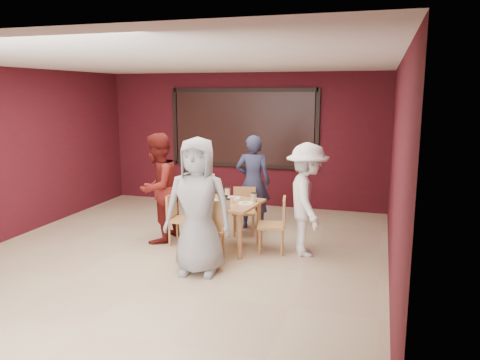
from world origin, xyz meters
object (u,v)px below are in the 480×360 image
(chair_front, at_px, (207,227))
(chair_back, at_px, (244,208))
(chair_right, at_px, (276,222))
(diner_back, at_px, (253,182))
(diner_front, at_px, (198,206))
(dining_table, at_px, (227,208))
(chair_left, at_px, (178,216))
(diner_left, at_px, (158,188))
(diner_right, at_px, (307,200))

(chair_front, height_order, chair_back, chair_front)
(chair_right, bearing_deg, diner_back, 120.77)
(diner_front, bearing_deg, chair_back, 80.93)
(dining_table, relative_size, chair_right, 1.22)
(chair_front, bearing_deg, chair_left, 137.07)
(chair_back, relative_size, diner_back, 0.47)
(diner_back, relative_size, diner_left, 0.95)
(chair_back, height_order, diner_back, diner_back)
(diner_back, bearing_deg, chair_front, 75.93)
(chair_front, bearing_deg, chair_right, 43.09)
(diner_right, bearing_deg, chair_left, 74.01)
(chair_right, height_order, diner_right, diner_right)
(chair_back, relative_size, diner_right, 0.47)
(chair_left, xyz_separation_m, diner_left, (-0.36, 0.04, 0.43))
(chair_right, xyz_separation_m, diner_front, (-0.82, -1.10, 0.44))
(chair_front, distance_m, chair_right, 1.13)
(diner_left, xyz_separation_m, diner_right, (2.40, 0.05, -0.04))
(chair_right, bearing_deg, diner_front, -126.76)
(chair_back, relative_size, diner_left, 0.45)
(chair_front, xyz_separation_m, chair_left, (-0.77, 0.72, -0.08))
(chair_right, height_order, diner_left, diner_left)
(dining_table, height_order, diner_back, diner_back)
(dining_table, xyz_separation_m, diner_front, (-0.06, -1.06, 0.27))
(dining_table, relative_size, chair_left, 1.28)
(chair_back, bearing_deg, diner_right, -32.38)
(dining_table, relative_size, diner_left, 0.59)
(diner_left, bearing_deg, chair_left, 88.41)
(chair_front, distance_m, diner_back, 1.94)
(dining_table, height_order, diner_front, diner_front)
(diner_back, distance_m, diner_left, 1.72)
(dining_table, xyz_separation_m, chair_right, (0.76, 0.04, -0.17))
(chair_left, relative_size, chair_right, 0.95)
(dining_table, bearing_deg, chair_left, -179.03)
(chair_front, relative_size, chair_right, 1.12)
(diner_back, relative_size, diner_right, 1.00)
(chair_left, distance_m, diner_back, 1.55)
(diner_back, bearing_deg, chair_left, 42.90)
(diner_front, relative_size, diner_back, 1.10)
(chair_right, bearing_deg, diner_right, 5.31)
(chair_front, distance_m, diner_front, 0.50)
(chair_right, bearing_deg, chair_left, -178.10)
(chair_back, distance_m, diner_right, 1.46)
(chair_back, distance_m, diner_front, 1.95)
(chair_back, xyz_separation_m, diner_left, (-1.21, -0.81, 0.43))
(dining_table, height_order, chair_front, chair_front)
(dining_table, relative_size, chair_front, 1.09)
(chair_front, height_order, chair_right, chair_front)
(diner_front, bearing_deg, chair_right, 46.56)
(diner_front, distance_m, diner_left, 1.57)
(diner_back, bearing_deg, diner_front, 76.59)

